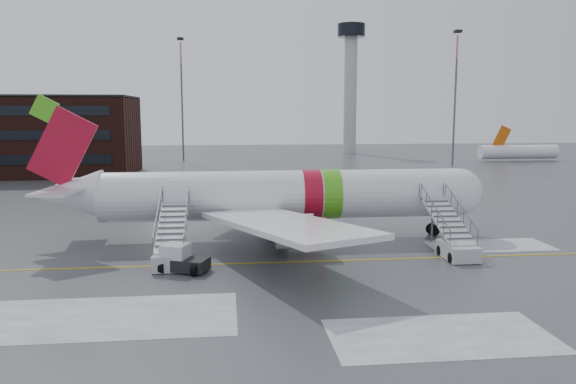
{
  "coord_description": "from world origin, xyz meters",
  "views": [
    {
      "loc": [
        0.6,
        -36.93,
        9.95
      ],
      "look_at": [
        5.12,
        3.94,
        4.0
      ],
      "focal_mm": 35.0,
      "sensor_mm": 36.0,
      "label": 1
    }
  ],
  "objects": [
    {
      "name": "ground",
      "position": [
        0.0,
        0.0,
        0.0
      ],
      "size": [
        260.0,
        260.0,
        0.0
      ],
      "primitive_type": "plane",
      "color": "#494C4F",
      "rests_on": "ground"
    },
    {
      "name": "airliner",
      "position": [
        4.17,
        5.94,
        3.42
      ],
      "size": [
        35.03,
        32.97,
        11.18
      ],
      "color": "white",
      "rests_on": "ground"
    },
    {
      "name": "airstair_fwd",
      "position": [
        16.17,
        -0.59,
        1.06
      ],
      "size": [
        2.05,
        7.7,
        3.48
      ],
      "color": "silver",
      "rests_on": "ground"
    },
    {
      "name": "airstair_aft",
      "position": [
        -3.09,
        -0.59,
        1.06
      ],
      "size": [
        2.05,
        7.7,
        3.48
      ],
      "color": "#B4B6BC",
      "rests_on": "ground"
    },
    {
      "name": "pushback_tug",
      "position": [
        -2.32,
        -2.34,
        0.76
      ],
      "size": [
        3.38,
        2.98,
        1.71
      ],
      "color": "black",
      "rests_on": "ground"
    },
    {
      "name": "control_tower",
      "position": [
        30.0,
        95.0,
        18.75
      ],
      "size": [
        6.4,
        6.4,
        30.0
      ],
      "color": "#B2B5BA",
      "rests_on": "ground"
    },
    {
      "name": "light_mast_far_ne",
      "position": [
        42.0,
        62.0,
        13.84
      ],
      "size": [
        1.2,
        1.2,
        24.25
      ],
      "color": "#595B60",
      "rests_on": "ground"
    },
    {
      "name": "light_mast_far_n",
      "position": [
        -8.0,
        78.0,
        13.84
      ],
      "size": [
        1.2,
        1.2,
        24.25
      ],
      "color": "#595B60",
      "rests_on": "ground"
    },
    {
      "name": "distant_aircraft",
      "position": [
        62.5,
        64.0,
        0.0
      ],
      "size": [
        35.0,
        18.0,
        8.0
      ],
      "primitive_type": null,
      "color": "#D8590C",
      "rests_on": "ground"
    }
  ]
}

